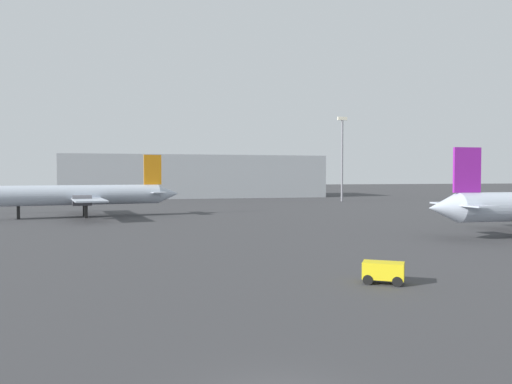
# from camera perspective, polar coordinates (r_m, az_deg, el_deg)

# --- Properties ---
(airplane_distant) EXTENTS (31.86, 24.63, 9.75)m
(airplane_distant) POSITION_cam_1_polar(r_m,az_deg,el_deg) (80.50, -19.74, -0.34)
(airplane_distant) COLOR #B2BCCC
(airplane_distant) RESTS_ON ground_plane
(baggage_cart) EXTENTS (2.72, 2.39, 1.30)m
(baggage_cart) POSITION_cam_1_polar(r_m,az_deg,el_deg) (30.96, 14.43, -8.80)
(baggage_cart) COLOR gold
(baggage_cart) RESTS_ON ground_plane
(light_mast_right) EXTENTS (2.40, 0.50, 20.64)m
(light_mast_right) POSITION_cam_1_polar(r_m,az_deg,el_deg) (123.24, 9.87, 4.33)
(light_mast_right) COLOR slate
(light_mast_right) RESTS_ON ground_plane
(terminal_building) EXTENTS (72.83, 26.16, 12.01)m
(terminal_building) POSITION_cam_1_polar(r_m,az_deg,el_deg) (148.10, -7.09, 1.78)
(terminal_building) COLOR #999EA3
(terminal_building) RESTS_ON ground_plane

